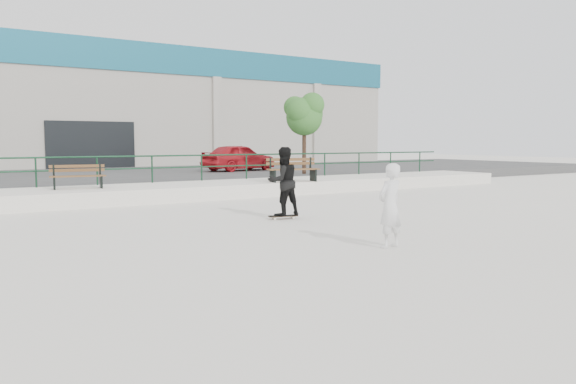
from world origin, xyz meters
TOP-DOWN VIEW (x-y plane):
  - ground at (0.00, 0.00)m, footprint 120.00×120.00m
  - ledge at (0.00, 9.50)m, footprint 30.00×3.00m
  - parking_strip at (0.00, 18.00)m, footprint 60.00×14.00m
  - railing at (-0.00, 10.80)m, footprint 28.00×0.06m
  - commercial_building at (-0.00, 31.99)m, footprint 44.20×16.33m
  - bench_left at (-3.92, 9.61)m, footprint 1.78×0.75m
  - bench_right at (3.74, 8.47)m, footprint 2.07×0.98m
  - tree at (7.05, 12.48)m, footprint 2.15×1.91m
  - red_car at (5.75, 16.70)m, footprint 4.38×2.49m
  - skateboard at (-0.21, 2.91)m, footprint 0.81×0.38m
  - standing_skater at (-0.21, 2.91)m, footprint 0.91×0.72m
  - seated_skater at (-0.65, -1.60)m, footprint 0.65×0.48m

SIDE VIEW (x-z plane):
  - ground at x=0.00m, z-range 0.00..0.00m
  - skateboard at x=-0.21m, z-range 0.03..0.12m
  - ledge at x=0.00m, z-range 0.00..0.50m
  - parking_strip at x=0.00m, z-range 0.00..0.50m
  - seated_skater at x=-0.65m, z-range 0.00..1.63m
  - bench_left at x=-3.92m, z-range 0.50..1.29m
  - bench_right at x=3.74m, z-range 0.50..1.42m
  - standing_skater at x=-0.21m, z-range 0.09..1.90m
  - red_car at x=5.75m, z-range 0.50..1.90m
  - railing at x=0.00m, z-range 0.73..1.76m
  - tree at x=7.05m, z-range 1.45..5.27m
  - commercial_building at x=0.00m, z-range 0.58..8.58m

